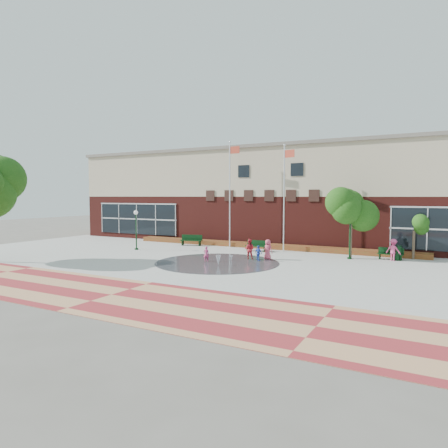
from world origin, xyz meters
The scene contains 23 objects.
ground centered at (0.00, 0.00, 0.00)m, with size 120.00×120.00×0.00m, color #666056.
plaza_concrete centered at (0.00, 4.00, 0.00)m, with size 46.00×18.00×0.01m, color #A8A8A0.
paver_band centered at (0.00, -7.00, 0.00)m, with size 46.00×6.00×0.01m, color maroon.
splash_pad centered at (0.00, 3.00, 0.00)m, with size 8.40×8.40×0.01m, color #383A3D.
library_building centered at (0.00, 17.48, 4.64)m, with size 44.40×10.40×9.20m.
flower_bed centered at (0.00, 11.60, 0.00)m, with size 26.00×1.20×0.40m, color #A91314.
flagpole_left centered at (-3.04, 10.87, 5.22)m, with size 1.10×0.23×9.37m.
flagpole_right centered at (2.18, 10.31, 4.87)m, with size 1.03×0.41×8.71m.
lamp_left centered at (-9.25, 5.59, 2.08)m, with size 0.35×0.35×3.35m.
lamp_right centered at (7.63, 8.92, 2.03)m, with size 0.35×0.35×3.27m.
bench_left centered at (-6.70, 10.16, 0.32)m, with size 2.06×0.99×1.00m.
bench_mid centered at (0.10, 9.48, 0.29)m, with size 1.81×0.52×0.91m.
bench_right centered at (10.27, 9.95, 0.28)m, with size 1.75×0.58×0.86m.
trash_can centered at (10.70, 9.98, 0.55)m, with size 0.66×0.66×1.08m.
tree_mid centered at (7.62, 9.23, 3.68)m, with size 3.00×3.00×5.05m.
tree_small_right centered at (11.70, 10.96, 2.46)m, with size 1.97×1.97×3.37m.
water_jet_a centered at (0.61, 2.07, 0.00)m, with size 0.35×0.35×0.67m, color white.
water_jet_b centered at (0.53, 4.10, 0.00)m, with size 0.17×0.17×0.39m, color white.
child_splash centered at (-0.88, 3.06, 0.54)m, with size 0.39×0.26×1.07m, color #CF3F75.
adult_red centered at (1.31, 5.41, 0.74)m, with size 0.72×0.56×1.48m, color red.
adult_pink centered at (2.53, 5.92, 0.73)m, with size 0.71×0.46×1.46m, color #E14E67.
child_blue centered at (2.16, 5.08, 0.55)m, with size 0.65×0.27×1.11m, color blue.
person_bench centered at (10.48, 9.60, 0.78)m, with size 1.00×0.58×1.56m, color #EE4787.
Camera 1 is at (13.08, -20.48, 4.54)m, focal length 32.00 mm.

